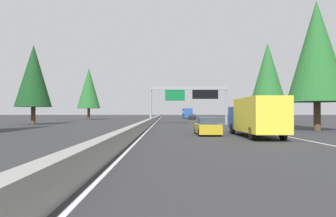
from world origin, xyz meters
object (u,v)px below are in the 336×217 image
object	(u,v)px
bus_far_right	(187,113)
conifer_right_near	(317,51)
sign_gantry_overhead	(190,94)
conifer_left_mid	(89,88)
conifer_right_mid	(268,74)
conifer_left_near	(33,76)
box_truck_near_center	(256,116)
sedan_far_center	(207,127)
sedan_far_left	(192,117)

from	to	relation	value
bus_far_right	conifer_right_near	distance (m)	66.62
sign_gantry_overhead	conifer_left_mid	world-z (taller)	conifer_left_mid
conifer_right_mid	conifer_left_near	size ratio (longest dim) A/B	1.20
box_truck_near_center	bus_far_right	distance (m)	73.65
conifer_right_mid	sedan_far_center	bearing A→B (deg)	152.87
sedan_far_center	conifer_right_mid	bearing A→B (deg)	-27.13
sedan_far_center	sedan_far_left	xyz separation A→B (m)	(53.55, -3.49, 0.00)
sedan_far_left	sign_gantry_overhead	bearing A→B (deg)	174.20
sign_gantry_overhead	conifer_left_mid	xyz separation A→B (m)	(28.57, 23.80, 3.30)
box_truck_near_center	conifer_right_mid	world-z (taller)	conifer_right_mid
sign_gantry_overhead	box_truck_near_center	size ratio (longest dim) A/B	1.49
bus_far_right	conifer_right_near	bearing A→B (deg)	-172.50
sedan_far_left	conifer_left_near	size ratio (longest dim) A/B	0.35
sedan_far_center	sedan_far_left	bearing A→B (deg)	-3.73
sedan_far_left	conifer_left_mid	bearing A→B (deg)	93.16
sign_gantry_overhead	sedan_far_left	distance (m)	30.49
sedan_far_left	bus_far_right	distance (m)	17.88
conifer_right_near	sedan_far_center	bearing A→B (deg)	115.00
conifer_right_near	conifer_right_mid	world-z (taller)	conifer_right_mid
box_truck_near_center	conifer_left_near	world-z (taller)	conifer_left_near
conifer_left_mid	conifer_right_near	bearing A→B (deg)	-142.56
sedan_far_left	bus_far_right	world-z (taller)	bus_far_right
sign_gantry_overhead	conifer_right_mid	xyz separation A→B (m)	(7.02, -15.21, 4.27)
sign_gantry_overhead	bus_far_right	world-z (taller)	sign_gantry_overhead
conifer_left_mid	bus_far_right	bearing A→B (deg)	-54.26
box_truck_near_center	conifer_right_mid	size ratio (longest dim) A/B	0.57
box_truck_near_center	bus_far_right	bearing A→B (deg)	-0.09
sedan_far_center	sedan_far_left	world-z (taller)	same
box_truck_near_center	sedan_far_left	bearing A→B (deg)	-0.10
box_truck_near_center	conifer_left_mid	bearing A→B (deg)	26.22
sedan_far_left	conifer_right_mid	bearing A→B (deg)	-152.17
conifer_right_near	sedan_far_left	bearing A→B (deg)	10.27
sedan_far_left	conifer_right_mid	xyz separation A→B (m)	(-23.03, -12.16, 8.41)
sedan_far_center	conifer_right_mid	world-z (taller)	conifer_right_mid
sign_gantry_overhead	conifer_right_near	size ratio (longest dim) A/B	0.94
sign_gantry_overhead	sedan_far_center	xyz separation A→B (m)	(-23.50, 0.43, -4.14)
sign_gantry_overhead	sedan_far_center	size ratio (longest dim) A/B	2.88
sign_gantry_overhead	box_truck_near_center	xyz separation A→B (m)	(-25.75, -2.95, -3.21)
sedan_far_left	conifer_left_mid	xyz separation A→B (m)	(-1.48, 26.85, 7.44)
sedan_far_left	conifer_right_near	distance (m)	49.24
bus_far_right	conifer_left_near	distance (m)	57.35
conifer_right_near	conifer_left_near	world-z (taller)	conifer_right_near
sign_gantry_overhead	conifer_right_mid	distance (m)	17.29
conifer_right_near	conifer_left_mid	world-z (taller)	conifer_right_near
sedan_far_left	conifer_left_mid	size ratio (longest dim) A/B	0.33
conifer_left_near	conifer_left_mid	bearing A→B (deg)	-1.31
sign_gantry_overhead	conifer_right_near	world-z (taller)	conifer_right_near
sign_gantry_overhead	conifer_left_near	size ratio (longest dim) A/B	1.02
box_truck_near_center	sedan_far_left	size ratio (longest dim) A/B	1.93
conifer_right_mid	conifer_left_near	xyz separation A→B (m)	(-9.07, 39.70, -1.53)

